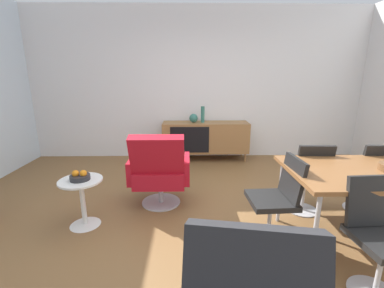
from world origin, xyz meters
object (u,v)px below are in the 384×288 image
Objects in this scene: vase_cobalt at (203,114)px; dining_chair_back_left at (308,175)px; sideboard at (205,137)px; fruit_bowl at (80,176)px; side_table_round at (82,197)px; vase_sculptural_dark at (194,118)px; dining_table at (378,174)px; dining_chair_near_window at (278,198)px; dining_chair_front_left at (379,233)px; dining_chair_back_right at (369,175)px; lounge_chair_red at (159,170)px.

vase_cobalt reaches higher than dining_chair_back_left.
fruit_bowl is (-1.45, -2.25, 0.12)m from sideboard.
vase_cobalt is at bearing 58.25° from side_table_round.
vase_sculptural_dark is at bearing 121.34° from dining_chair_back_left.
fruit_bowl is at bearing -118.51° from vase_sculptural_dark.
dining_table is at bearing -58.47° from vase_sculptural_dark.
dining_chair_near_window is at bearing -79.41° from sideboard.
dining_table is at bearing -57.79° from dining_chair_back_left.
dining_chair_front_left is at bearing -72.10° from sideboard.
dining_table is at bearing -0.20° from dining_chair_near_window.
dining_chair_back_right is 1.36m from dining_chair_near_window.
dining_chair_front_left is 2.64m from side_table_round.
lounge_chair_red is at bearing -110.30° from sideboard.
dining_chair_back_right is at bearing -5.07° from lounge_chair_red.
dining_chair_front_left is (-0.35, -0.56, -0.23)m from dining_table.
dining_chair_back_left is (0.00, 1.12, 0.00)m from dining_chair_front_left.
side_table_round is at bearing -121.75° from vase_cobalt.
dining_chair_front_left reaches higher than sideboard.
lounge_chair_red reaches higher than dining_chair_back_right.
dining_chair_back_left and dining_chair_back_right have the same top height.
vase_sculptural_dark is at bearing 76.09° from lounge_chair_red.
dining_chair_near_window is (0.49, -2.60, 0.03)m from sideboard.
dining_chair_back_right reaches higher than fruit_bowl.
dining_chair_back_right is 1.00× the size of dining_chair_near_window.
vase_sculptural_dark is (-0.17, 0.00, -0.07)m from vase_cobalt.
sideboard is 3.08× the size of side_table_round.
dining_chair_front_left is 2.63m from fruit_bowl.
vase_cobalt is 0.35× the size of dining_chair_front_left.
dining_chair_near_window is (-1.24, -0.56, 0.00)m from dining_chair_back_right.
dining_chair_back_right is at bearing 3.73° from fruit_bowl.
dining_table is 0.70m from dining_chair_back_left.
side_table_round is 0.23m from fruit_bowl.
lounge_chair_red is 1.82× the size of side_table_round.
lounge_chair_red reaches higher than sideboard.
lounge_chair_red is (-1.70, 0.21, -0.00)m from dining_chair_back_left.
vase_cobalt reaches higher than sideboard.
dining_table is 1.87× the size of dining_chair_back_right.
dining_table is at bearing -61.26° from vase_cobalt.
dining_chair_back_left reaches higher than side_table_round.
side_table_round is at bearing -122.75° from sideboard.
lounge_chair_red is at bearing 146.56° from dining_chair_near_window.
dining_chair_front_left is at bearing -46.41° from dining_chair_near_window.
side_table_round is (-0.77, -0.42, -0.15)m from lounge_chair_red.
dining_chair_back_left reaches higher than fruit_bowl.
dining_table is 1.87× the size of dining_chair_back_left.
dining_chair_back_right reaches higher than side_table_round.
sideboard is 3.32m from dining_chair_front_left.
dining_chair_front_left is (1.02, -3.16, 0.03)m from sideboard.
sideboard reaches higher than fruit_bowl.
dining_chair_back_right is at bearing -46.43° from vase_sculptural_dark.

